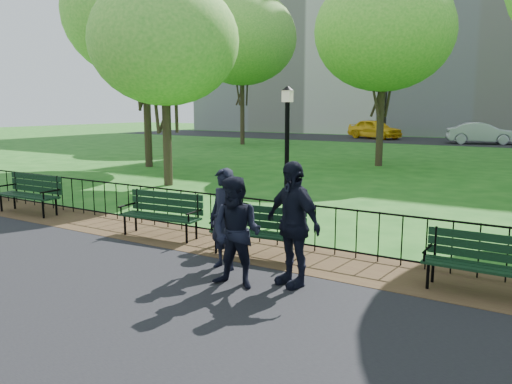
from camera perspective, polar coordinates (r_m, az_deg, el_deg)
The scene contains 20 objects.
ground at distance 8.05m, azimuth -3.35°, elevation -9.70°, with size 120.00×120.00×0.00m, color #1D5B18.
asphalt_path at distance 5.84m, azimuth -23.89°, elevation -18.34°, with size 60.00×9.20×0.01m, color black.
dirt_strip at distance 9.26m, azimuth 2.01°, elevation -7.00°, with size 60.00×1.60×0.01m, color #392517.
far_street at distance 41.53m, azimuth 25.60°, elevation 5.06°, with size 70.00×9.00×0.01m, color black.
iron_fence at distance 9.55m, azimuth 3.51°, elevation -3.46°, with size 24.06×0.06×1.00m.
apartment_west at distance 61.17m, azimuth 5.92°, elevation 19.36°, with size 22.00×15.00×26.00m, color beige.
park_bench_main at distance 9.06m, azimuth -1.66°, elevation -3.46°, with size 1.76×0.72×0.97m.
park_bench_left_a at distance 10.50m, azimuth -10.63°, elevation -1.99°, with size 1.82×0.73×1.00m.
park_bench_left_b at distance 13.82m, azimuth -24.32°, elevation 0.26°, with size 1.90×0.65×1.07m.
park_bench_right_a at distance 7.92m, azimuth 24.74°, elevation -6.83°, with size 1.67×0.52×0.94m.
lamppost at distance 11.38m, azimuth 3.55°, elevation 4.83°, with size 0.28×0.28×3.14m.
tree_near_w at distance 17.47m, azimuth -10.44°, elevation 16.54°, with size 4.96×4.96×6.92m.
tree_mid_w at distance 23.38m, azimuth -12.72°, elevation 19.34°, with size 6.90×6.90×9.62m.
tree_far_c at distance 23.72m, azimuth 14.42°, elevation 17.32°, with size 6.14×6.14×8.56m.
tree_far_w at distance 36.44m, azimuth -1.61°, elevation 17.16°, with size 7.66×7.66×10.67m.
person_left at distance 8.21m, azimuth -3.66°, elevation -3.12°, with size 0.61×0.40×1.68m, color black.
person_mid at distance 7.37m, azimuth -2.24°, elevation -4.67°, with size 0.81×0.42×1.67m, color black.
person_right at distance 7.46m, azimuth 4.18°, elevation -3.64°, with size 1.11×0.45×1.89m, color black.
taxi at distance 43.80m, azimuth 13.39°, elevation 7.03°, with size 1.95×4.85×1.65m, color yellow.
sedan_silver at distance 39.99m, azimuth 24.33°, elevation 6.15°, with size 1.66×4.75×1.56m, color #A9ACB1.
Camera 1 is at (4.37, -6.21, 2.67)m, focal length 35.00 mm.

